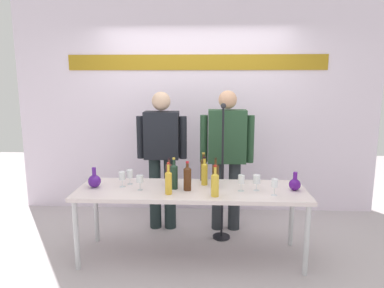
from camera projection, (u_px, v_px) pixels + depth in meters
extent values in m
plane|color=#B8ADB0|center=(191.00, 256.00, 3.65)|extent=(10.00, 10.00, 0.00)
cube|color=white|center=(196.00, 102.00, 4.75)|extent=(4.86, 0.10, 3.00)
cube|color=#A97E19|center=(196.00, 62.00, 4.60)|extent=(3.40, 0.01, 0.20)
cube|color=silver|center=(191.00, 191.00, 3.52)|extent=(2.28, 0.70, 0.04)
cylinder|color=silver|center=(76.00, 235.00, 3.34)|extent=(0.05, 0.05, 0.69)
cylinder|color=silver|center=(307.00, 240.00, 3.24)|extent=(0.05, 0.05, 0.69)
cylinder|color=silver|center=(96.00, 212.00, 3.93)|extent=(0.05, 0.05, 0.69)
cylinder|color=silver|center=(292.00, 215.00, 3.83)|extent=(0.05, 0.05, 0.69)
sphere|color=#4F1B8A|center=(95.00, 181.00, 3.55)|extent=(0.13, 0.13, 0.13)
cylinder|color=#4F1B8A|center=(94.00, 172.00, 3.53)|extent=(0.04, 0.04, 0.09)
sphere|color=#521484|center=(295.00, 184.00, 3.46)|extent=(0.11, 0.11, 0.11)
cylinder|color=#521484|center=(295.00, 176.00, 3.44)|extent=(0.04, 0.04, 0.08)
cylinder|color=#1B2728|center=(155.00, 193.00, 4.28)|extent=(0.14, 0.14, 0.88)
cylinder|color=#1B2728|center=(170.00, 193.00, 4.27)|extent=(0.14, 0.14, 0.88)
cube|color=black|center=(162.00, 135.00, 4.14)|extent=(0.40, 0.22, 0.56)
cylinder|color=black|center=(141.00, 137.00, 4.16)|extent=(0.09, 0.09, 0.50)
cylinder|color=black|center=(183.00, 138.00, 4.14)|extent=(0.09, 0.09, 0.50)
sphere|color=#D0A98C|center=(161.00, 101.00, 4.07)|extent=(0.22, 0.22, 0.22)
cylinder|color=#252A2F|center=(218.00, 196.00, 4.25)|extent=(0.14, 0.14, 0.84)
cylinder|color=#252A2F|center=(234.00, 196.00, 4.24)|extent=(0.14, 0.14, 0.84)
cube|color=#26462D|center=(227.00, 136.00, 4.11)|extent=(0.44, 0.22, 0.62)
cylinder|color=#26462D|center=(204.00, 139.00, 4.13)|extent=(0.09, 0.09, 0.56)
cylinder|color=#26462D|center=(250.00, 139.00, 4.10)|extent=(0.09, 0.09, 0.56)
sphere|color=tan|center=(228.00, 100.00, 4.03)|extent=(0.21, 0.21, 0.21)
cylinder|color=#1D3626|center=(174.00, 178.00, 3.49)|extent=(0.07, 0.07, 0.23)
cone|color=#1D3626|center=(174.00, 165.00, 3.47)|extent=(0.07, 0.07, 0.03)
cylinder|color=#1D3626|center=(174.00, 163.00, 3.46)|extent=(0.03, 0.03, 0.07)
cylinder|color=gold|center=(174.00, 159.00, 3.46)|extent=(0.03, 0.03, 0.02)
cylinder|color=#452C12|center=(215.00, 176.00, 3.56)|extent=(0.07, 0.07, 0.22)
cone|color=#452C12|center=(216.00, 165.00, 3.53)|extent=(0.07, 0.07, 0.03)
cylinder|color=#452C12|center=(216.00, 163.00, 3.53)|extent=(0.02, 0.02, 0.07)
cylinder|color=black|center=(216.00, 159.00, 3.52)|extent=(0.03, 0.03, 0.02)
cylinder|color=gold|center=(168.00, 184.00, 3.33)|extent=(0.07, 0.07, 0.21)
cone|color=gold|center=(168.00, 172.00, 3.31)|extent=(0.07, 0.07, 0.03)
cylinder|color=gold|center=(168.00, 169.00, 3.30)|extent=(0.02, 0.02, 0.09)
cylinder|color=#B3281A|center=(168.00, 163.00, 3.30)|extent=(0.03, 0.03, 0.02)
cylinder|color=#4C2711|center=(187.00, 180.00, 3.45)|extent=(0.08, 0.08, 0.22)
cone|color=#4C2711|center=(187.00, 168.00, 3.42)|extent=(0.08, 0.08, 0.03)
cylinder|color=#4C2711|center=(187.00, 166.00, 3.42)|extent=(0.03, 0.03, 0.06)
cylinder|color=red|center=(187.00, 162.00, 3.41)|extent=(0.03, 0.03, 0.02)
cylinder|color=gold|center=(215.00, 186.00, 3.27)|extent=(0.07, 0.07, 0.20)
cone|color=gold|center=(215.00, 174.00, 3.25)|extent=(0.07, 0.07, 0.03)
cylinder|color=gold|center=(215.00, 171.00, 3.24)|extent=(0.03, 0.03, 0.08)
cylinder|color=#AB1D15|center=(215.00, 166.00, 3.23)|extent=(0.03, 0.03, 0.02)
cylinder|color=#473114|center=(203.00, 170.00, 3.77)|extent=(0.06, 0.06, 0.23)
cone|color=#473114|center=(203.00, 159.00, 3.75)|extent=(0.06, 0.06, 0.03)
cylinder|color=#473114|center=(203.00, 157.00, 3.75)|extent=(0.03, 0.03, 0.07)
cylinder|color=gold|center=(203.00, 153.00, 3.74)|extent=(0.03, 0.03, 0.02)
cylinder|color=#56241E|center=(169.00, 175.00, 3.62)|extent=(0.07, 0.07, 0.21)
cone|color=#56241E|center=(169.00, 164.00, 3.60)|extent=(0.07, 0.07, 0.03)
cylinder|color=#56241E|center=(169.00, 162.00, 3.60)|extent=(0.02, 0.02, 0.06)
cylinder|color=black|center=(169.00, 159.00, 3.59)|extent=(0.03, 0.03, 0.02)
cylinder|color=gold|center=(204.00, 175.00, 3.62)|extent=(0.07, 0.07, 0.21)
cone|color=gold|center=(205.00, 163.00, 3.60)|extent=(0.07, 0.07, 0.03)
cylinder|color=gold|center=(205.00, 161.00, 3.60)|extent=(0.02, 0.02, 0.07)
cylinder|color=black|center=(205.00, 158.00, 3.59)|extent=(0.03, 0.03, 0.02)
cylinder|color=white|center=(122.00, 187.00, 3.57)|extent=(0.06, 0.06, 0.00)
cylinder|color=white|center=(122.00, 183.00, 3.56)|extent=(0.01, 0.01, 0.07)
cylinder|color=white|center=(122.00, 176.00, 3.55)|extent=(0.06, 0.06, 0.08)
cylinder|color=white|center=(140.00, 190.00, 3.47)|extent=(0.05, 0.05, 0.00)
cylinder|color=white|center=(140.00, 186.00, 3.46)|extent=(0.01, 0.01, 0.08)
cylinder|color=white|center=(140.00, 179.00, 3.45)|extent=(0.07, 0.07, 0.07)
cylinder|color=white|center=(130.00, 184.00, 3.66)|extent=(0.06, 0.06, 0.00)
cylinder|color=white|center=(130.00, 181.00, 3.66)|extent=(0.01, 0.01, 0.07)
cylinder|color=white|center=(130.00, 174.00, 3.64)|extent=(0.07, 0.07, 0.08)
cylinder|color=white|center=(241.00, 191.00, 3.44)|extent=(0.06, 0.06, 0.00)
cylinder|color=white|center=(241.00, 187.00, 3.43)|extent=(0.01, 0.01, 0.08)
cylinder|color=white|center=(241.00, 179.00, 3.42)|extent=(0.06, 0.06, 0.08)
cylinder|color=white|center=(274.00, 195.00, 3.31)|extent=(0.06, 0.06, 0.00)
cylinder|color=white|center=(274.00, 191.00, 3.30)|extent=(0.01, 0.01, 0.08)
cylinder|color=white|center=(275.00, 183.00, 3.29)|extent=(0.06, 0.06, 0.08)
cylinder|color=white|center=(256.00, 190.00, 3.45)|extent=(0.06, 0.06, 0.00)
cylinder|color=white|center=(256.00, 187.00, 3.45)|extent=(0.01, 0.01, 0.07)
cylinder|color=white|center=(257.00, 179.00, 3.43)|extent=(0.07, 0.07, 0.08)
cylinder|color=black|center=(221.00, 237.00, 4.06)|extent=(0.20, 0.20, 0.02)
cylinder|color=black|center=(222.00, 175.00, 3.93)|extent=(0.02, 0.02, 1.49)
sphere|color=#232328|center=(223.00, 106.00, 3.79)|extent=(0.06, 0.06, 0.06)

